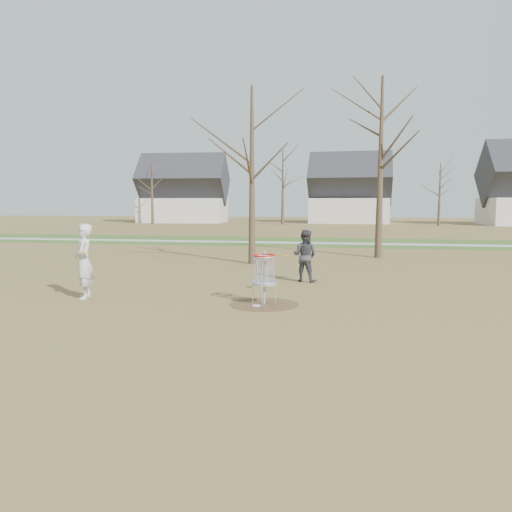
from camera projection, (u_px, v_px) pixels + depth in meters
The scene contains 11 objects.
ground at pixel (264, 305), 12.92m from camera, with size 160.00×160.00×0.00m, color brown.
green_band at pixel (317, 242), 33.44m from camera, with size 160.00×8.00×0.01m, color #2D5119.
footpath at pixel (316, 243), 32.46m from camera, with size 160.00×1.50×0.01m, color #9E9E99.
dirt_circle at pixel (264, 304), 12.92m from camera, with size 1.80×1.80×0.01m, color #47331E.
player_standing at pixel (84, 262), 13.62m from camera, with size 0.75×0.49×2.06m, color silver.
player_throwing at pixel (305, 256), 16.62m from camera, with size 0.85×0.66×1.74m, color #37383C.
disc_grounded at pixel (256, 306), 12.69m from camera, with size 0.22×0.22×0.02m, color silver.
discs_in_play at pixel (194, 254), 13.82m from camera, with size 5.35×2.15×0.21m.
disc_golf_basket at pixel (264, 270), 12.83m from camera, with size 0.64×0.64×1.35m.
bare_trees at pixel (347, 174), 46.99m from camera, with size 52.62×44.98×9.00m.
houses_row at pixel (368, 196), 63.10m from camera, with size 56.51×10.01×7.26m.
Camera 1 is at (2.16, -12.53, 2.63)m, focal length 35.00 mm.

